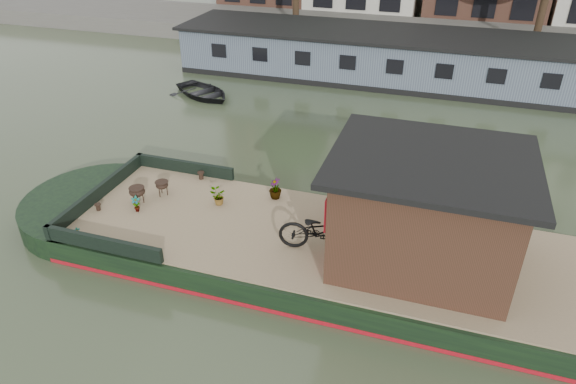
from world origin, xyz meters
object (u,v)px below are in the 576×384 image
(cabin, at_px, (425,209))
(brazier_rear, at_px, (138,195))
(potted_plant_a, at_px, (136,204))
(dinghy, at_px, (203,89))
(bicycle, at_px, (323,230))
(brazier_front, at_px, (162,188))

(cabin, xyz_separation_m, brazier_rear, (-7.02, 0.08, -1.00))
(potted_plant_a, bearing_deg, dinghy, 106.95)
(cabin, bearing_deg, bicycle, -169.17)
(brazier_rear, bearing_deg, brazier_front, 53.37)
(potted_plant_a, relative_size, dinghy, 0.14)
(bicycle, relative_size, brazier_front, 4.93)
(cabin, relative_size, brazier_rear, 8.96)
(bicycle, height_order, brazier_rear, bicycle)
(cabin, height_order, brazier_front, cabin)
(brazier_rear, bearing_deg, cabin, -0.65)
(brazier_front, bearing_deg, brazier_rear, -126.63)
(potted_plant_a, xyz_separation_m, brazier_rear, (-0.19, 0.37, 0.01))
(potted_plant_a, bearing_deg, brazier_front, 76.95)
(potted_plant_a, distance_m, brazier_rear, 0.42)
(dinghy, bearing_deg, brazier_rear, -133.29)
(cabin, relative_size, brazier_front, 10.05)
(brazier_front, height_order, dinghy, brazier_front)
(cabin, distance_m, brazier_rear, 7.10)
(cabin, xyz_separation_m, bicycle, (-2.04, -0.39, -0.71))
(bicycle, bearing_deg, potted_plant_a, 79.83)
(potted_plant_a, bearing_deg, brazier_rear, 116.60)
(brazier_front, distance_m, dinghy, 9.26)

